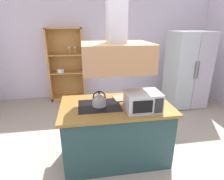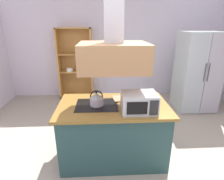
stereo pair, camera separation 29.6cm
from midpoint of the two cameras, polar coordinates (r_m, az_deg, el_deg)
The scene contains 9 objects.
ground_plane at distance 3.05m, azimuth 2.98°, elevation -21.28°, with size 7.80×7.80×0.00m, color #A69886.
wall_back at distance 5.30m, azimuth -3.65°, elevation 12.77°, with size 6.00×0.12×2.70m, color silver.
kitchen_island at distance 2.89m, azimuth -1.87°, elevation -12.70°, with size 1.60×0.94×0.90m.
range_hood at distance 2.45m, azimuth -2.21°, elevation 13.11°, with size 0.90×0.70×1.28m.
refrigerator at distance 4.89m, azimuth 20.72°, elevation 5.82°, with size 0.90×0.78×1.85m.
dish_cabinet at distance 5.18m, azimuth -15.50°, elevation 6.38°, with size 0.91×0.40×1.92m.
kettle at distance 2.62m, azimuth -7.23°, elevation -3.05°, with size 0.20×0.20×0.22m.
cutting_board at distance 2.89m, azimuth 0.99°, elevation -2.47°, with size 0.34×0.24×0.02m, color tan.
microwave at distance 2.47m, azimuth 6.20°, elevation -3.58°, with size 0.46×0.35×0.26m.
Camera 1 is at (-0.66, -2.22, 2.01)m, focal length 29.39 mm.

